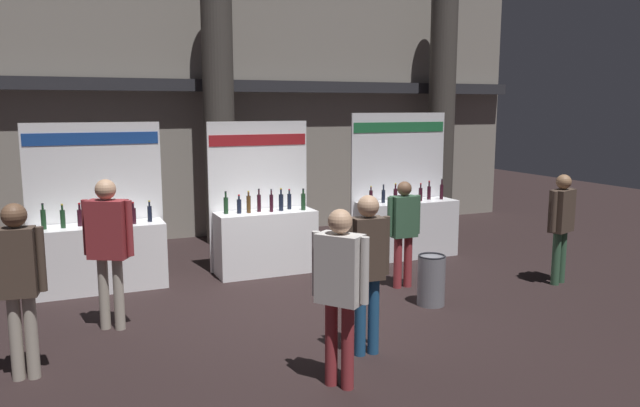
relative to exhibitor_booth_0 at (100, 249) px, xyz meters
The scene contains 12 objects.
ground_plane 3.20m from the exhibitor_booth_0, 38.83° to the right, with size 29.21×29.21×0.00m, color black.
hall_colonnade 4.49m from the exhibitor_booth_0, 51.28° to the left, with size 14.61×1.25×5.66m.
exhibitor_booth_0 is the anchor object (origin of this frame).
exhibitor_booth_1 2.54m from the exhibitor_booth_0, ahead, with size 1.69×0.66×2.46m.
exhibitor_booth_2 5.23m from the exhibitor_booth_0, ahead, with size 1.92×0.66×2.59m.
trash_bin 4.85m from the exhibitor_booth_0, 31.98° to the right, with size 0.38×0.38×0.70m.
visitor_0 3.09m from the exhibitor_booth_0, 107.20° to the right, with size 0.50×0.27×1.78m.
visitor_1 4.52m from the exhibitor_booth_0, 22.13° to the right, with size 0.55×0.21×1.61m.
visitor_2 4.51m from the exhibitor_booth_0, 55.99° to the right, with size 0.51×0.24×1.77m.
visitor_3 6.95m from the exhibitor_booth_0, 20.93° to the right, with size 0.57×0.36×1.69m.
visitor_4 1.88m from the exhibitor_booth_0, 89.62° to the right, with size 0.56×0.43×1.85m.
visitor_5 4.74m from the exhibitor_booth_0, 66.20° to the right, with size 0.46×0.49×1.75m.
Camera 1 is at (-2.92, -7.40, 2.70)m, focal length 34.19 mm.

